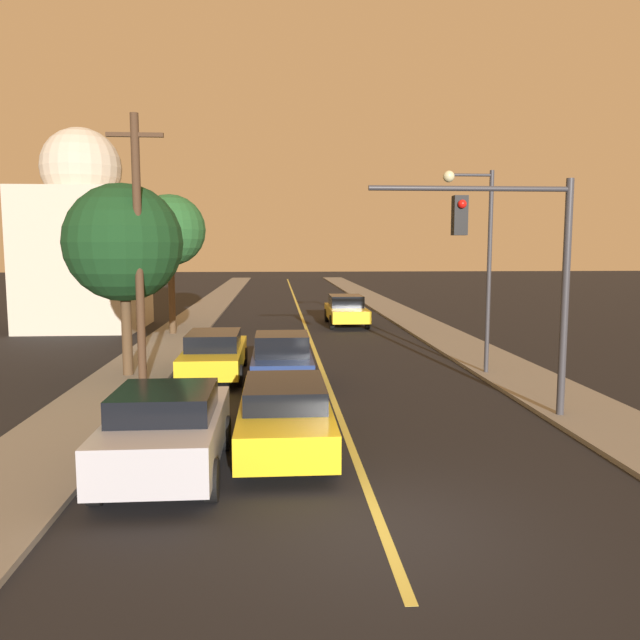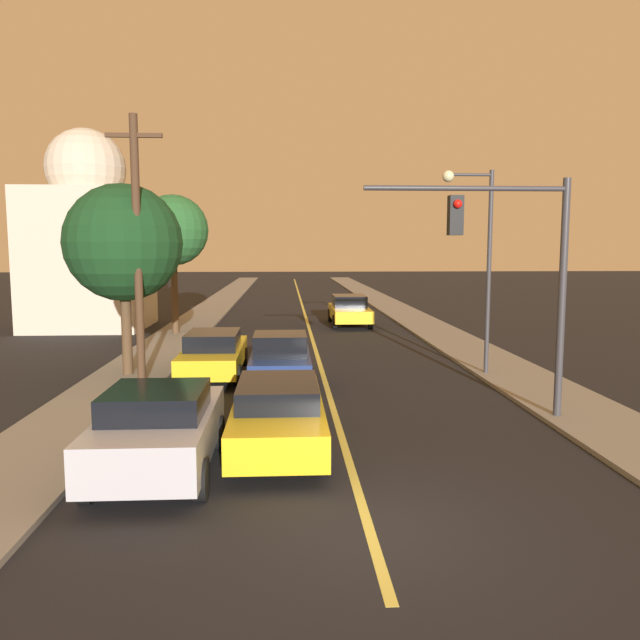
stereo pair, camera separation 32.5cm
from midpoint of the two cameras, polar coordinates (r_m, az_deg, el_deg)
ground_plane at (r=9.65m, az=5.53°, el=-18.55°), size 200.00×200.00×0.00m
road_surface at (r=44.84m, az=-1.44°, el=1.36°), size 9.75×80.00×0.01m
sidewalk_left at (r=45.07m, az=-9.25°, el=1.38°), size 2.50×80.00×0.12m
sidewalk_right at (r=45.44m, az=6.31°, el=1.46°), size 2.50×80.00×0.12m
car_near_lane_front at (r=12.97m, az=-3.12°, el=-8.36°), size 1.94×5.16×1.42m
car_near_lane_second at (r=18.60m, az=-3.15°, el=-3.59°), size 1.88×3.81×1.59m
car_outer_lane_front at (r=11.77m, az=-13.76°, el=-9.64°), size 2.05×4.17×1.62m
car_outer_lane_second at (r=20.31m, az=-9.22°, el=-2.97°), size 1.94×5.12×1.45m
car_far_oncoming at (r=33.16m, az=2.98°, el=0.93°), size 2.05×5.19×1.60m
traffic_signal_mast at (r=15.23m, az=18.03°, el=5.66°), size 4.78×0.42×5.58m
streetlamp_right at (r=20.35m, az=14.65°, el=6.85°), size 1.62×0.36×6.38m
utility_pole_left at (r=18.87m, az=-15.88°, el=6.54°), size 1.60×0.24×7.76m
tree_left_near at (r=20.33m, az=-17.09°, el=6.73°), size 3.63×3.63×5.96m
tree_left_far at (r=29.80m, az=-12.99°, el=7.96°), size 3.26×3.26×6.43m
domed_building_left at (r=33.94m, az=-20.14°, el=6.85°), size 5.59×5.59×10.03m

